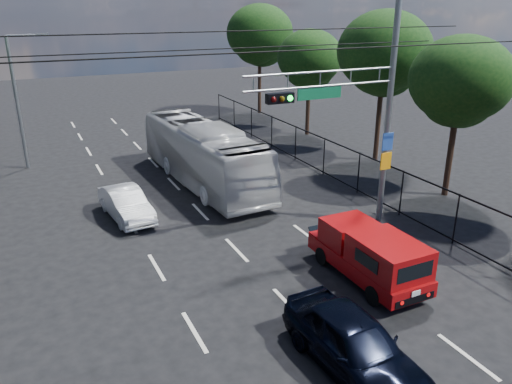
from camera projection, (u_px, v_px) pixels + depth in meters
lane_markings at (186, 197)px, 23.40m from camera, size 6.12×38.00×0.01m
signal_mast at (365, 96)px, 18.61m from camera, size 6.43×0.39×9.50m
streetlight_left at (20, 96)px, 26.23m from camera, size 2.09×0.22×7.08m
utility_wires at (224, 44)px, 16.49m from camera, size 22.00×5.04×0.74m
fence_right at (344, 165)px, 24.56m from camera, size 0.06×34.03×2.00m
tree_right_b at (460, 87)px, 21.93m from camera, size 4.50×4.50×7.31m
tree_right_c at (384, 58)px, 27.01m from camera, size 5.10×5.10×8.29m
tree_right_d at (310, 62)px, 33.07m from camera, size 4.32×4.32×7.02m
tree_right_e at (260, 38)px, 39.53m from camera, size 5.28×5.28×8.58m
red_pickup at (369, 253)px, 16.09m from camera, size 1.79×4.74×1.75m
navy_hatchback at (354, 343)px, 12.10m from camera, size 1.96×4.48×1.50m
white_bus at (203, 154)px, 24.78m from camera, size 3.16×11.00×3.03m
white_van at (126, 204)px, 20.90m from camera, size 1.77×3.95×1.26m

